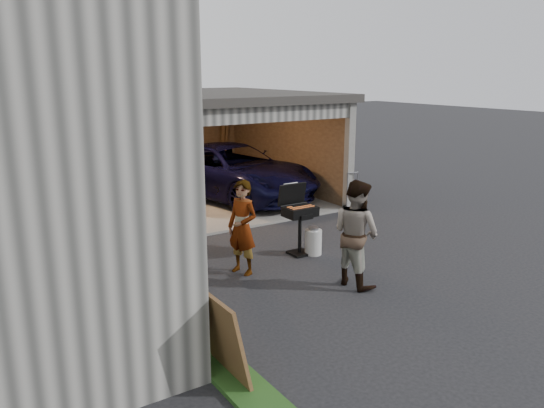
{
  "coord_description": "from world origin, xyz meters",
  "views": [
    {
      "loc": [
        -4.83,
        -6.36,
        3.45
      ],
      "look_at": [
        0.13,
        1.28,
        1.15
      ],
      "focal_mm": 35.0,
      "sensor_mm": 36.0,
      "label": 1
    }
  ],
  "objects": [
    {
      "name": "woman",
      "position": [
        -0.5,
        1.24,
        0.83
      ],
      "size": [
        0.57,
        0.7,
        1.65
      ],
      "primitive_type": "imported",
      "rotation": [
        0.0,
        0.0,
        -1.23
      ],
      "color": "#A9B7D4",
      "rests_on": "ground"
    },
    {
      "name": "man",
      "position": [
        0.8,
        -0.2,
        0.88
      ],
      "size": [
        0.74,
        0.91,
        1.77
      ],
      "primitive_type": "imported",
      "rotation": [
        0.0,
        0.0,
        1.66
      ],
      "color": "#502E1F",
      "rests_on": "ground"
    },
    {
      "name": "minivan",
      "position": [
        2.0,
        6.21,
        0.72
      ],
      "size": [
        3.65,
        5.65,
        1.45
      ],
      "primitive_type": "imported",
      "rotation": [
        0.0,
        0.0,
        0.26
      ],
      "color": "black",
      "rests_on": "ground"
    },
    {
      "name": "plywood_panel",
      "position": [
        -2.34,
        -1.5,
        0.52
      ],
      "size": [
        0.26,
        0.95,
        1.04
      ],
      "primitive_type": "cube",
      "rotation": [
        0.0,
        -0.21,
        0.0
      ],
      "color": "#4F381B",
      "rests_on": "ground"
    },
    {
      "name": "ground",
      "position": [
        0.0,
        0.0,
        0.0
      ],
      "size": [
        80.0,
        80.0,
        0.0
      ],
      "primitive_type": "plane",
      "color": "black",
      "rests_on": "ground"
    },
    {
      "name": "bbq_grill",
      "position": [
        0.9,
        1.52,
        0.8
      ],
      "size": [
        0.61,
        0.53,
        1.35
      ],
      "color": "black",
      "rests_on": "ground"
    },
    {
      "name": "garage",
      "position": [
        0.76,
        6.79,
        1.87
      ],
      "size": [
        6.8,
        6.3,
        2.9
      ],
      "color": "#605E59",
      "rests_on": "ground"
    },
    {
      "name": "propane_tank",
      "position": [
        1.12,
        1.35,
        0.25
      ],
      "size": [
        0.42,
        0.42,
        0.49
      ],
      "primitive_type": "cylinder",
      "rotation": [
        0.0,
        0.0,
        -0.34
      ],
      "color": "silver",
      "rests_on": "ground"
    },
    {
      "name": "hand_truck",
      "position": [
        3.92,
        3.38,
        0.19
      ],
      "size": [
        0.44,
        0.38,
        1.0
      ],
      "rotation": [
        0.0,
        0.0,
        -0.23
      ],
      "color": "slate",
      "rests_on": "ground"
    },
    {
      "name": "groundcover_strip",
      "position": [
        -2.25,
        -1.0,
        0.03
      ],
      "size": [
        0.5,
        8.0,
        0.06
      ],
      "primitive_type": "cube",
      "color": "#193814",
      "rests_on": "ground"
    }
  ]
}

